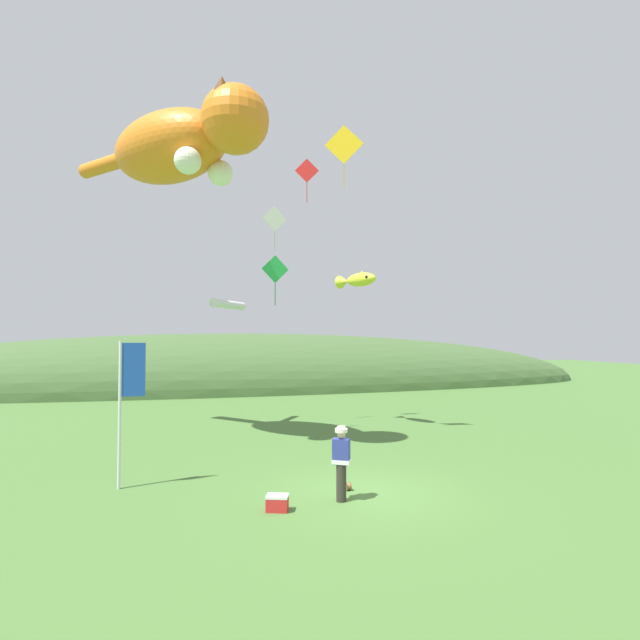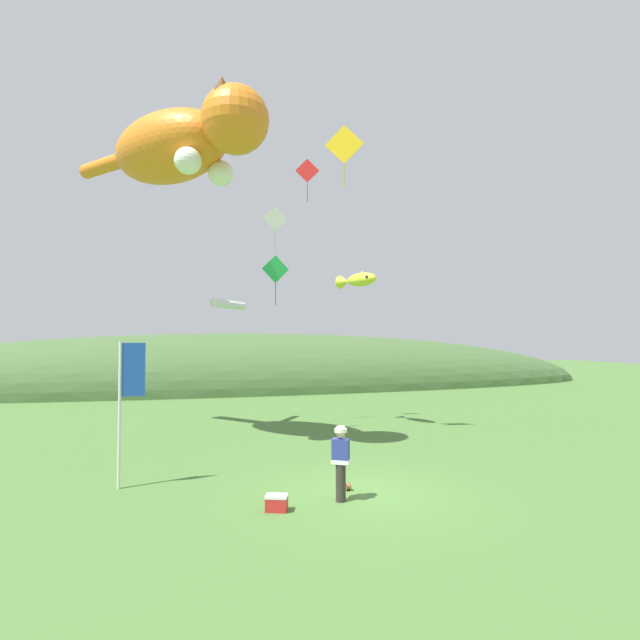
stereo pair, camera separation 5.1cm
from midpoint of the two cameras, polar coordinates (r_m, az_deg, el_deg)
name	(u,v)px [view 1 (the left image)]	position (r m, az deg, el deg)	size (l,w,h in m)	color
ground_plane	(363,494)	(13.20, 4.81, -19.20)	(120.00, 120.00, 0.00)	#477033
distant_hill_ridge	(240,388)	(39.27, -9.14, -7.66)	(60.72, 12.32, 8.41)	#426033
festival_attendant	(341,461)	(12.38, 2.32, -15.79)	(0.49, 0.44, 1.77)	#332D28
kite_spool	(348,486)	(13.42, 3.13, -18.45)	(0.12, 0.21, 0.21)	olive
picnic_cooler	(277,503)	(11.98, -5.03, -20.10)	(0.57, 0.47, 0.36)	red
festival_banner_pole	(127,391)	(14.06, -21.32, -7.62)	(0.66, 0.08, 3.81)	silver
kite_giant_cat	(182,144)	(19.82, -15.52, 18.80)	(7.11, 7.94, 3.00)	orange
kite_fish_windsock	(357,280)	(22.08, 4.20, 4.59)	(1.47, 2.29, 0.69)	yellow
kite_tube_streamer	(228,305)	(22.39, -10.50, 1.75)	(1.80, 2.41, 0.44)	white
kite_diamond_white	(275,219)	(22.50, -5.27, 11.39)	(1.11, 0.20, 2.03)	white
kite_diamond_gold	(344,145)	(20.64, 2.69, 19.37)	(1.41, 0.65, 2.44)	yellow
kite_diamond_red	(307,171)	(23.45, -1.58, 16.65)	(1.06, 0.29, 1.99)	red
kite_diamond_green	(275,270)	(20.28, -5.21, 5.75)	(1.13, 0.15, 2.04)	green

